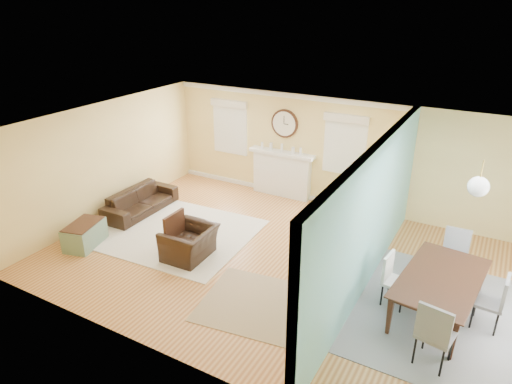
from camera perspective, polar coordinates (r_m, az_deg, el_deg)
floor at (r=8.83m, az=3.63°, el=-8.86°), size 9.00×9.00×0.00m
wall_back at (r=10.82m, az=10.78°, el=4.63°), size 9.00×0.02×2.60m
wall_front at (r=5.98m, az=-8.97°, el=-11.66°), size 9.00×0.02×2.60m
wall_left at (r=10.77m, az=-18.30°, el=3.76°), size 0.02×6.00×2.60m
ceiling at (r=7.76m, az=4.11°, el=7.59°), size 9.00×6.00×0.02m
partition at (r=7.98m, az=14.59°, el=-2.24°), size 0.17×6.00×2.60m
fireplace at (r=11.47m, az=3.25°, el=2.39°), size 1.70×0.30×1.17m
wall_clock at (r=11.16m, az=3.59°, el=8.54°), size 0.70×0.07×0.70m
window_left at (r=11.93m, az=-3.25°, el=8.57°), size 1.05×0.13×1.42m
window_right at (r=10.65m, az=11.10°, el=6.34°), size 1.05×0.13×1.42m
pendant at (r=7.22m, az=26.04°, el=0.61°), size 0.30×0.30×0.55m
rug_cream at (r=10.00m, az=-9.89°, el=-5.00°), size 3.29×2.90×0.02m
rug_jute at (r=7.75m, az=0.86°, el=-13.95°), size 2.20×1.89×0.01m
rug_grey at (r=8.10m, az=21.70°, el=-14.04°), size 2.63×3.29×0.01m
sofa at (r=11.00m, az=-14.24°, el=-1.11°), size 0.76×1.91×0.56m
eames_chair at (r=8.93m, az=-8.28°, el=-6.32°), size 0.88×1.00×0.63m
green_chair at (r=10.37m, az=11.17°, el=-2.00°), size 1.01×1.01×0.67m
trunk at (r=9.91m, az=-20.63°, el=-4.99°), size 0.72×0.96×0.50m
credenza at (r=9.46m, az=13.46°, el=-4.39°), size 0.54×1.60×0.80m
tv at (r=9.16m, az=13.76°, el=-0.50°), size 0.14×1.03×0.60m
garden_stool at (r=8.53m, az=11.54°, el=-8.46°), size 0.37×0.37×0.55m
potted_plant at (r=8.28m, az=11.80°, el=-5.61°), size 0.41×0.37×0.42m
dining_table at (r=7.90m, az=22.07°, el=-12.05°), size 1.32×2.10×0.70m
dining_chair_n at (r=8.73m, az=23.58°, el=-7.03°), size 0.44×0.44×0.97m
dining_chair_s at (r=6.83m, az=21.70°, el=-15.42°), size 0.53×0.53×1.04m
dining_chair_w at (r=7.81m, az=17.24°, el=-10.15°), size 0.44×0.44×0.90m
dining_chair_e at (r=7.84m, az=27.20°, el=-11.56°), size 0.44×0.44×0.93m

